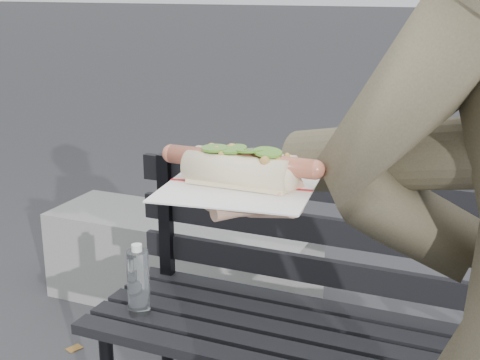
# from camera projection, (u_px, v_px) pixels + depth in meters

# --- Properties ---
(park_bench) EXTENTS (1.50, 0.44, 0.88)m
(park_bench) POSITION_uv_depth(u_px,v_px,m) (356.00, 316.00, 1.81)
(park_bench) COLOR black
(park_bench) RESTS_ON ground
(concrete_block) EXTENTS (1.20, 0.40, 0.40)m
(concrete_block) POSITION_uv_depth(u_px,v_px,m) (182.00, 261.00, 2.97)
(concrete_block) COLOR slate
(concrete_block) RESTS_ON ground
(held_hotdog) EXTENTS (0.64, 0.30, 0.20)m
(held_hotdog) POSITION_uv_depth(u_px,v_px,m) (407.00, 161.00, 0.83)
(held_hotdog) COLOR #4A4431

